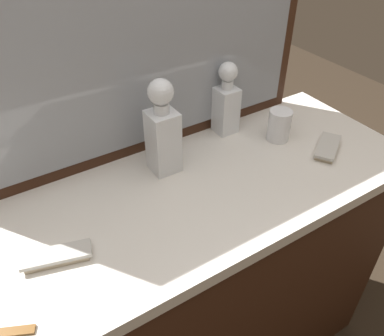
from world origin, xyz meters
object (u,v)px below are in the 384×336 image
Objects in this scene: crystal_decanter_right at (163,136)px; silver_brush_far_right at (328,148)px; crystal_decanter_far_right at (226,105)px; tortoiseshell_comb at (4,333)px; silver_brush_rear at (57,256)px; crystal_tumbler_center at (279,126)px.

crystal_decanter_right reaches higher than silver_brush_far_right.
crystal_decanter_far_right is at bearing 126.84° from silver_brush_far_right.
tortoiseshell_comb is at bearing -174.53° from silver_brush_far_right.
silver_brush_far_right is 0.94× the size of silver_brush_rear.
silver_brush_rear is (-0.67, -0.25, -0.09)m from crystal_decanter_far_right.
silver_brush_rear is (-0.39, -0.18, -0.11)m from crystal_decanter_right.
silver_brush_rear is (-0.88, 0.03, 0.00)m from silver_brush_far_right.
crystal_tumbler_center reaches higher than tortoiseshell_comb.
silver_brush_far_right and silver_brush_rear have the same top height.
crystal_decanter_right reaches higher than silver_brush_rear.
crystal_decanter_right is at bearing 171.47° from crystal_tumbler_center.
tortoiseshell_comb is (-0.82, -0.38, -0.10)m from crystal_decanter_far_right.
silver_brush_rear is at bearing -171.79° from crystal_tumbler_center.
crystal_decanter_right is at bearing 157.67° from silver_brush_far_right.
crystal_decanter_right reaches higher than crystal_decanter_far_right.
crystal_decanter_right is 0.54m from silver_brush_far_right.
silver_brush_far_right is at bearing -53.16° from crystal_decanter_far_right.
crystal_decanter_far_right is 0.19m from crystal_tumbler_center.
tortoiseshell_comb is at bearing -165.65° from crystal_tumbler_center.
crystal_decanter_far_right is 0.72m from silver_brush_rear.
crystal_tumbler_center is 0.91× the size of tortoiseshell_comb.
crystal_tumbler_center is 0.67× the size of silver_brush_far_right.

